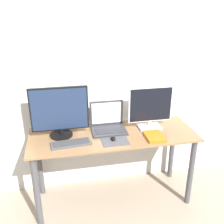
{
  "coord_description": "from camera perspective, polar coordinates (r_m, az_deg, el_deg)",
  "views": [
    {
      "loc": [
        -0.44,
        -1.83,
        1.86
      ],
      "look_at": [
        -0.01,
        0.29,
        0.95
      ],
      "focal_mm": 42.0,
      "sensor_mm": 36.0,
      "label": 1
    }
  ],
  "objects": [
    {
      "name": "desk",
      "position": [
        2.5,
        0.26,
        -7.61
      ],
      "size": [
        1.54,
        0.55,
        0.73
      ],
      "color": "olive",
      "rests_on": "ground_plane"
    },
    {
      "name": "monitor_left",
      "position": [
        2.36,
        -11.33,
        -0.11
      ],
      "size": [
        0.51,
        0.21,
        0.46
      ],
      "color": "black",
      "rests_on": "desk"
    },
    {
      "name": "keyboard",
      "position": [
        2.29,
        -8.9,
        -6.77
      ],
      "size": [
        0.35,
        0.16,
        0.02
      ],
      "color": "#4C4C51",
      "rests_on": "desk"
    },
    {
      "name": "wall_back",
      "position": [
        2.57,
        -1.3,
        9.03
      ],
      "size": [
        7.0,
        0.05,
        2.5
      ],
      "color": "silver",
      "rests_on": "ground_plane"
    },
    {
      "name": "laptop",
      "position": [
        2.51,
        -0.9,
        -2.41
      ],
      "size": [
        0.32,
        0.26,
        0.26
      ],
      "color": "#333338",
      "rests_on": "desk"
    },
    {
      "name": "mousepad",
      "position": [
        2.33,
        0.6,
        -6.11
      ],
      "size": [
        0.23,
        0.21,
        0.0
      ],
      "color": "#47474C",
      "rests_on": "desk"
    },
    {
      "name": "book",
      "position": [
        2.4,
        9.2,
        -5.27
      ],
      "size": [
        0.16,
        0.21,
        0.03
      ],
      "color": "orange",
      "rests_on": "desk"
    },
    {
      "name": "mouse",
      "position": [
        2.32,
        0.26,
        -5.78
      ],
      "size": [
        0.04,
        0.06,
        0.03
      ],
      "color": "black",
      "rests_on": "mousepad"
    },
    {
      "name": "ground_plane",
      "position": [
        2.65,
        1.56,
        -21.82
      ],
      "size": [
        12.0,
        12.0,
        0.0
      ],
      "primitive_type": "plane",
      "color": "gray"
    },
    {
      "name": "monitor_right",
      "position": [
        2.5,
        8.34,
        0.97
      ],
      "size": [
        0.43,
        0.15,
        0.41
      ],
      "color": "silver",
      "rests_on": "desk"
    }
  ]
}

